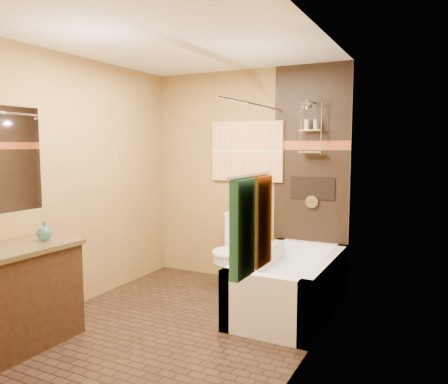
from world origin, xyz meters
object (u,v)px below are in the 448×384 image
Objects in this scene: sunset_painting at (247,151)px; toilet at (237,250)px; bathtub at (290,289)px; vanity at (18,296)px.

toilet is (-0.00, -0.27, -1.13)m from sunset_painting.
toilet is (-0.79, 0.45, 0.20)m from bathtub.
toilet reaches higher than vanity.
sunset_painting is 1.71m from bathtub.
sunset_painting reaches higher than vanity.
sunset_painting is 0.95× the size of vanity.
bathtub is (0.79, -0.73, -1.33)m from sunset_painting.
bathtub is at bearing -32.01° from toilet.
sunset_painting is at bearing 70.72° from vanity.
vanity is at bearing -110.99° from sunset_painting.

